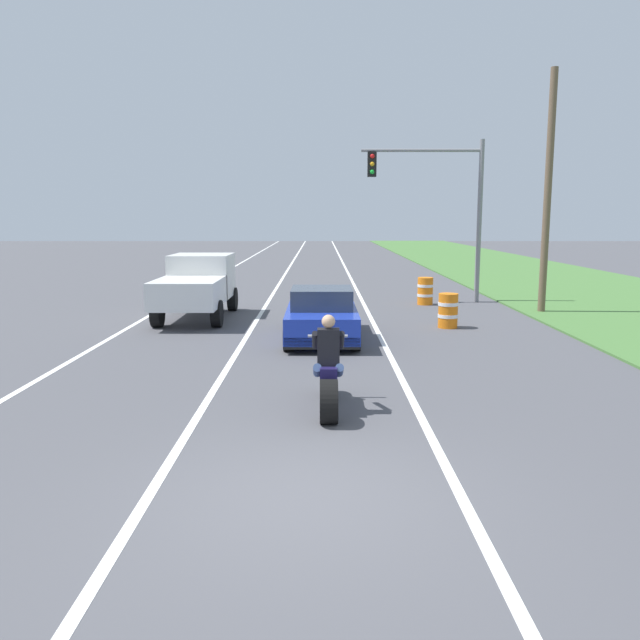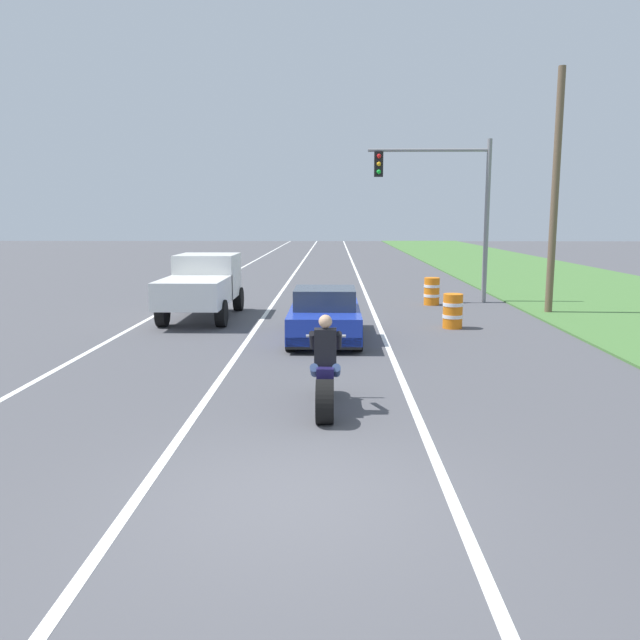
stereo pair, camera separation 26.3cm
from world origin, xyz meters
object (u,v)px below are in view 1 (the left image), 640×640
Objects in this scene: construction_barrel_mid at (426,291)px; sports_car_blue at (323,315)px; motorcycle_with_rider at (329,377)px; construction_barrel_nearest at (449,311)px; pickup_truck_left_lane_white at (198,284)px; traffic_light_mast_near at (444,195)px.

sports_car_blue is at bearing -119.64° from construction_barrel_mid.
sports_car_blue is at bearing 90.83° from motorcycle_with_rider.
construction_barrel_nearest is at bearing 25.40° from sports_car_blue.
pickup_truck_left_lane_white reaches higher than construction_barrel_nearest.
pickup_truck_left_lane_white is 7.80m from construction_barrel_nearest.
motorcycle_with_rider reaches higher than construction_barrel_nearest.
motorcycle_with_rider is 0.37× the size of traffic_light_mast_near.
traffic_light_mast_near is (4.42, 13.83, 3.40)m from motorcycle_with_rider.
pickup_truck_left_lane_white is at bearing -154.38° from traffic_light_mast_near.
traffic_light_mast_near is at bearing 81.62° from construction_barrel_nearest.
construction_barrel_nearest is (-0.84, -5.74, -3.49)m from traffic_light_mast_near.
construction_barrel_mid is at bearing 22.97° from pickup_truck_left_lane_white.
pickup_truck_left_lane_white is (-4.01, 9.79, 0.51)m from motorcycle_with_rider.
sports_car_blue is 4.30× the size of construction_barrel_mid.
motorcycle_with_rider is 14.92m from traffic_light_mast_near.
motorcycle_with_rider is at bearing -105.93° from construction_barrel_mid.
pickup_truck_left_lane_white is 9.79m from traffic_light_mast_near.
motorcycle_with_rider is at bearing -89.17° from sports_car_blue.
sports_car_blue is 4.30× the size of construction_barrel_nearest.
construction_barrel_mid is at bearing 74.07° from motorcycle_with_rider.
traffic_light_mast_near is at bearing 72.27° from motorcycle_with_rider.
sports_car_blue reaches higher than construction_barrel_nearest.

